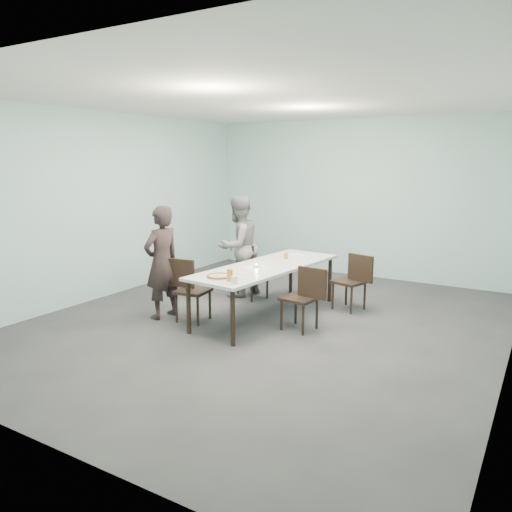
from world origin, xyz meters
The scene contains 16 objects.
ground centered at (0.00, 0.00, 0.00)m, with size 7.00×7.00×0.00m, color #333335.
room_shell centered at (0.00, 0.00, 2.03)m, with size 6.02×7.02×3.01m.
table centered at (-0.17, 0.31, 0.69)m, with size 1.16×2.68×0.75m.
chair_near_left centered at (-1.02, -0.42, 0.50)m, with size 0.63×0.47×0.87m.
chair_far_left centered at (-0.92, 1.05, 0.50)m, with size 0.65×0.53×0.87m.
chair_near_right centered at (0.58, 0.01, 0.50)m, with size 0.63×0.47×0.87m.
chair_far_right centered at (0.82, 1.21, 0.50)m, with size 0.65×0.52×0.87m.
diner_near centered at (-1.41, -0.51, 0.81)m, with size 0.59×0.39×1.61m, color black.
diner_far centered at (-1.13, 1.05, 0.83)m, with size 0.81×0.63×1.67m, color slate.
pizza centered at (-0.32, -0.66, 0.77)m, with size 0.34×0.34×0.04m.
side_plate centered at (-0.18, -0.32, 0.76)m, with size 0.18×0.18×0.01m, color white.
beer_glass centered at (-0.10, -0.74, 0.82)m, with size 0.08×0.08×0.15m, color #B97B28.
water_tumbler centered at (0.02, -0.82, 0.80)m, with size 0.08×0.08×0.09m, color silver.
tealight centered at (-0.23, 0.13, 0.77)m, with size 0.06×0.06×0.05m.
amber_tumbler centered at (-0.17, 0.89, 0.79)m, with size 0.07×0.07×0.08m, color #B97B28.
menu centered at (-0.16, 1.26, 0.75)m, with size 0.30×0.22×0.01m, color silver.
Camera 1 is at (3.28, -5.74, 2.24)m, focal length 35.00 mm.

